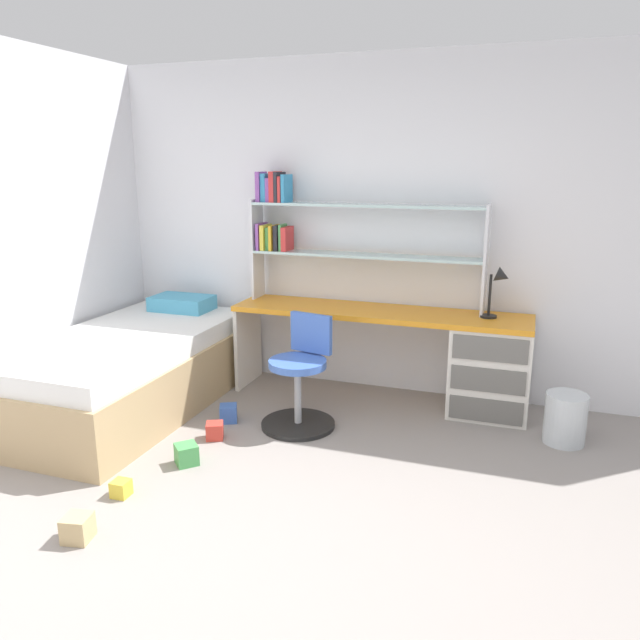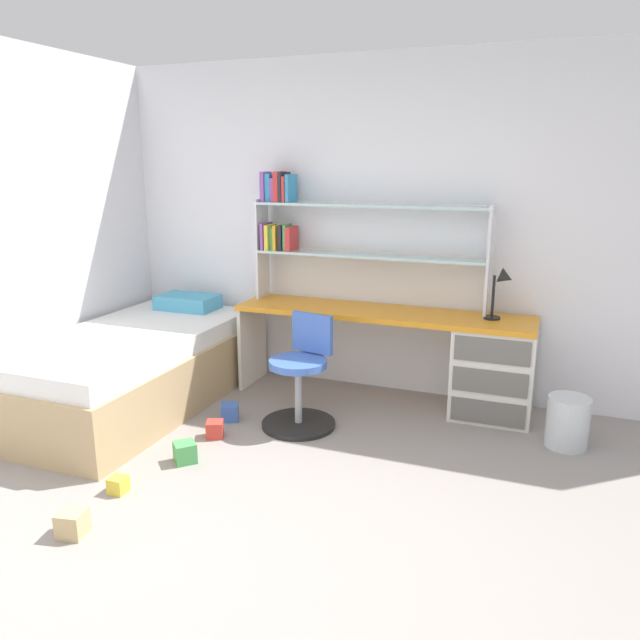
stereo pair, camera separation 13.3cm
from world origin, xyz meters
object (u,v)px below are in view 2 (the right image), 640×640
object	(u,v)px
bed_platform	(133,368)
toy_block_blue_0	(230,412)
bookshelf_hutch	(332,227)
waste_bin	(568,422)
desk_lamp	(502,286)
desk	(461,359)
swivel_chair	(301,384)
toy_block_green_4	(185,452)
toy_block_red_2	(215,429)
toy_block_natural_3	(72,523)
toy_block_yellow_1	(118,485)

from	to	relation	value
bed_platform	toy_block_blue_0	bearing A→B (deg)	0.08
bookshelf_hutch	waste_bin	size ratio (longest dim) A/B	5.42
waste_bin	toy_block_blue_0	xyz separation A→B (m)	(-2.26, -0.43, -0.11)
desk_lamp	toy_block_blue_0	bearing A→B (deg)	-155.91
desk	bed_platform	xyz separation A→B (m)	(-2.33, -0.78, -0.11)
swivel_chair	toy_block_green_4	distance (m)	0.93
swivel_chair	toy_block_blue_0	bearing A→B (deg)	-167.32
bookshelf_hutch	toy_block_blue_0	size ratio (longest dim) A/B	15.16
bed_platform	toy_block_red_2	distance (m)	0.94
swivel_chair	toy_block_natural_3	world-z (taller)	swivel_chair
swivel_chair	toy_block_red_2	size ratio (longest dim) A/B	7.01
bookshelf_hutch	bed_platform	xyz separation A→B (m)	(-1.27, -0.91, -1.03)
bookshelf_hutch	bed_platform	distance (m)	1.87
toy_block_green_4	swivel_chair	bearing A→B (deg)	59.70
desk	toy_block_yellow_1	world-z (taller)	desk
bed_platform	toy_block_natural_3	bearing A→B (deg)	-62.55
swivel_chair	desk_lamp	bearing A→B (deg)	28.25
toy_block_blue_0	toy_block_natural_3	bearing A→B (deg)	-91.29
bookshelf_hutch	toy_block_blue_0	distance (m)	1.62
bed_platform	toy_block_yellow_1	bearing A→B (deg)	-56.49
desk	swivel_chair	size ratio (longest dim) A/B	2.89
toy_block_blue_0	bed_platform	bearing A→B (deg)	-179.92
bed_platform	toy_block_natural_3	distance (m)	1.73
swivel_chair	toy_block_natural_3	xyz separation A→B (m)	(-0.54, -1.64, -0.24)
bed_platform	toy_block_green_4	bearing A→B (deg)	-36.83
desk_lamp	bed_platform	world-z (taller)	desk_lamp
swivel_chair	bed_platform	size ratio (longest dim) A/B	0.37
swivel_chair	bed_platform	bearing A→B (deg)	-175.04
toy_block_red_2	toy_block_green_4	bearing A→B (deg)	-88.27
toy_block_natural_3	bed_platform	bearing A→B (deg)	117.45
bed_platform	desk_lamp	bearing A→B (deg)	16.96
waste_bin	toy_block_yellow_1	distance (m)	2.81
desk	desk_lamp	xyz separation A→B (m)	(0.25, 0.01, 0.56)
toy_block_yellow_1	swivel_chair	bearing A→B (deg)	63.89
bookshelf_hutch	swivel_chair	size ratio (longest dim) A/B	2.35
desk_lamp	toy_block_natural_3	xyz separation A→B (m)	(-1.80, -2.31, -0.91)
toy_block_yellow_1	toy_block_red_2	bearing A→B (deg)	80.67
bookshelf_hutch	swivel_chair	world-z (taller)	bookshelf_hutch
toy_block_red_2	bed_platform	bearing A→B (deg)	161.96
desk_lamp	bed_platform	size ratio (longest dim) A/B	0.18
toy_block_yellow_1	bed_platform	bearing A→B (deg)	123.51
desk	toy_block_natural_3	size ratio (longest dim) A/B	17.53
toy_block_natural_3	desk	bearing A→B (deg)	56.11
waste_bin	toy_block_red_2	bearing A→B (deg)	-162.22
bookshelf_hutch	toy_block_yellow_1	distance (m)	2.45
desk_lamp	toy_block_natural_3	distance (m)	3.06
toy_block_yellow_1	desk_lamp	bearing A→B (deg)	45.68
bookshelf_hutch	toy_block_natural_3	size ratio (longest dim) A/B	14.29
swivel_chair	bookshelf_hutch	bearing A→B (deg)	94.74
bed_platform	waste_bin	distance (m)	3.12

